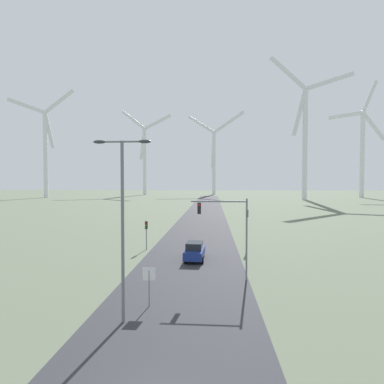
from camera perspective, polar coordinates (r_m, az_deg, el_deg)
road_surface at (r=57.84m, az=1.85°, el=-5.93°), size 10.00×240.00×0.01m
streetlamp at (r=16.89m, az=-13.10°, el=-3.15°), size 3.23×0.32×10.10m
stop_sign_near at (r=19.68m, az=-8.18°, el=-16.12°), size 0.81×0.07×2.46m
traffic_light_post_near_left at (r=35.22m, az=-8.70°, el=-6.95°), size 0.28×0.34×3.31m
traffic_light_post_near_right at (r=36.28m, az=10.44°, el=-5.27°), size 0.28×0.34×4.57m
traffic_light_mast_overhead at (r=24.08m, az=6.85°, el=-5.75°), size 4.50×0.34×6.52m
car_approaching at (r=30.58m, az=0.50°, el=-11.16°), size 2.05×4.20×1.83m
wind_turbine_far_left at (r=175.16m, az=-26.14°, el=8.01°), size 31.21×9.51×57.15m
wind_turbine_left at (r=194.72m, az=-9.02°, el=7.24°), size 33.79×7.98×54.74m
wind_turbine_center at (r=194.47m, az=4.20°, el=7.09°), size 36.20×19.78×53.22m
wind_turbine_right at (r=146.99m, az=20.74°, el=10.69°), size 36.80×2.60×65.36m
wind_turbine_far_right at (r=179.58m, az=29.70°, el=7.69°), size 29.33×2.60×60.64m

